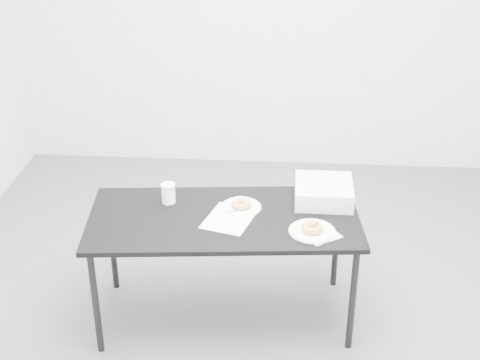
# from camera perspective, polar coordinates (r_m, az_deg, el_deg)

# --- Properties ---
(floor) EXTENTS (4.00, 4.00, 0.00)m
(floor) POSITION_cam_1_polar(r_m,az_deg,el_deg) (4.13, 0.29, -10.49)
(floor) COLOR #525258
(floor) RESTS_ON ground
(wall_back) EXTENTS (4.00, 0.02, 2.70)m
(wall_back) POSITION_cam_1_polar(r_m,az_deg,el_deg) (5.39, 1.80, 14.65)
(wall_back) COLOR white
(wall_back) RESTS_ON floor
(table) EXTENTS (1.54, 0.83, 0.68)m
(table) POSITION_cam_1_polar(r_m,az_deg,el_deg) (3.69, -1.38, -3.82)
(table) COLOR black
(table) RESTS_ON floor
(scorecard) EXTENTS (0.31, 0.36, 0.00)m
(scorecard) POSITION_cam_1_polar(r_m,az_deg,el_deg) (3.64, -0.91, -3.30)
(scorecard) COLOR white
(scorecard) RESTS_ON table
(logo_patch) EXTENTS (0.06, 0.06, 0.00)m
(logo_patch) POSITION_cam_1_polar(r_m,az_deg,el_deg) (3.72, 0.32, -2.55)
(logo_patch) COLOR green
(logo_patch) RESTS_ON scorecard
(pen) EXTENTS (0.13, 0.07, 0.01)m
(pen) POSITION_cam_1_polar(r_m,az_deg,el_deg) (3.71, 0.01, -2.58)
(pen) COLOR #0E8F9B
(pen) RESTS_ON scorecard
(napkin) EXTENTS (0.24, 0.24, 0.00)m
(napkin) POSITION_cam_1_polar(r_m,az_deg,el_deg) (3.53, 6.85, -4.59)
(napkin) COLOR white
(napkin) RESTS_ON table
(plate_near) EXTENTS (0.25, 0.25, 0.01)m
(plate_near) POSITION_cam_1_polar(r_m,az_deg,el_deg) (3.54, 6.17, -4.37)
(plate_near) COLOR white
(plate_near) RESTS_ON napkin
(donut_near) EXTENTS (0.16, 0.16, 0.04)m
(donut_near) POSITION_cam_1_polar(r_m,az_deg,el_deg) (3.53, 6.19, -4.05)
(donut_near) COLOR #C6843E
(donut_near) RESTS_ON plate_near
(plate_far) EXTENTS (0.23, 0.23, 0.01)m
(plate_far) POSITION_cam_1_polar(r_m,az_deg,el_deg) (3.75, 0.08, -2.33)
(plate_far) COLOR white
(plate_far) RESTS_ON table
(donut_far) EXTENTS (0.14, 0.14, 0.04)m
(donut_far) POSITION_cam_1_polar(r_m,az_deg,el_deg) (3.74, 0.08, -2.05)
(donut_far) COLOR #C6843E
(donut_far) RESTS_ON plate_far
(coffee_cup) EXTENTS (0.08, 0.08, 0.12)m
(coffee_cup) POSITION_cam_1_polar(r_m,az_deg,el_deg) (3.80, -6.13, -1.13)
(coffee_cup) COLOR white
(coffee_cup) RESTS_ON table
(cup_lid) EXTENTS (0.09, 0.09, 0.01)m
(cup_lid) POSITION_cam_1_polar(r_m,az_deg,el_deg) (3.81, -0.02, -1.78)
(cup_lid) COLOR white
(cup_lid) RESTS_ON table
(bakery_box) EXTENTS (0.33, 0.33, 0.11)m
(bakery_box) POSITION_cam_1_polar(r_m,az_deg,el_deg) (3.83, 7.15, -1.00)
(bakery_box) COLOR silver
(bakery_box) RESTS_ON table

